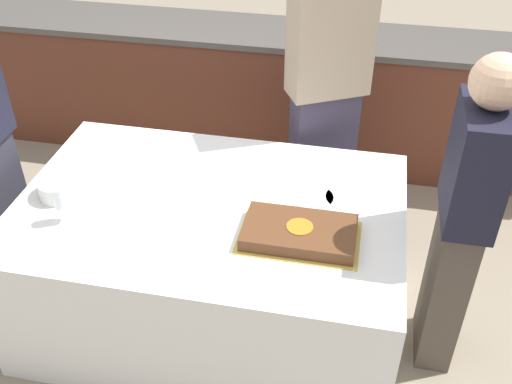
# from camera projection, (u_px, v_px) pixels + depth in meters

# --- Properties ---
(ground_plane) EXTENTS (14.00, 14.00, 0.00)m
(ground_plane) POSITION_uv_depth(u_px,v_px,m) (215.00, 311.00, 3.20)
(ground_plane) COLOR gray
(back_counter) EXTENTS (4.40, 0.58, 0.92)m
(back_counter) POSITION_uv_depth(u_px,v_px,m) (272.00, 93.00, 4.25)
(back_counter) COLOR #5B2D1E
(back_counter) RESTS_ON ground_plane
(dining_table) EXTENTS (1.79, 1.20, 0.73)m
(dining_table) POSITION_uv_depth(u_px,v_px,m) (213.00, 261.00, 2.98)
(dining_table) COLOR white
(dining_table) RESTS_ON ground_plane
(cake) EXTENTS (0.52, 0.32, 0.07)m
(cake) POSITION_uv_depth(u_px,v_px,m) (299.00, 233.00, 2.56)
(cake) COLOR gold
(cake) RESTS_ON dining_table
(plate_stack) EXTENTS (0.20, 0.20, 0.09)m
(plate_stack) POSITION_uv_depth(u_px,v_px,m) (60.00, 187.00, 2.80)
(plate_stack) COLOR white
(plate_stack) RESTS_ON dining_table
(wine_glass) EXTENTS (0.06, 0.06, 0.18)m
(wine_glass) POSITION_uv_depth(u_px,v_px,m) (60.00, 199.00, 2.60)
(wine_glass) COLOR white
(wine_glass) RESTS_ON dining_table
(side_plate_near_cake) EXTENTS (0.20, 0.20, 0.00)m
(side_plate_near_cake) POSITION_uv_depth(u_px,v_px,m) (312.00, 197.00, 2.81)
(side_plate_near_cake) COLOR white
(side_plate_near_cake) RESTS_ON dining_table
(side_plate_right_edge) EXTENTS (0.20, 0.20, 0.00)m
(side_plate_right_edge) POSITION_uv_depth(u_px,v_px,m) (347.00, 198.00, 2.80)
(side_plate_right_edge) COLOR white
(side_plate_right_edge) RESTS_ON dining_table
(person_cutting_cake) EXTENTS (0.46, 0.38, 1.72)m
(person_cutting_cake) POSITION_uv_depth(u_px,v_px,m) (326.00, 99.00, 3.24)
(person_cutting_cake) COLOR #383347
(person_cutting_cake) RESTS_ON ground_plane
(person_seated_right) EXTENTS (0.21, 0.38, 1.56)m
(person_seated_right) POSITION_uv_depth(u_px,v_px,m) (462.00, 219.00, 2.54)
(person_seated_right) COLOR #4C4238
(person_seated_right) RESTS_ON ground_plane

